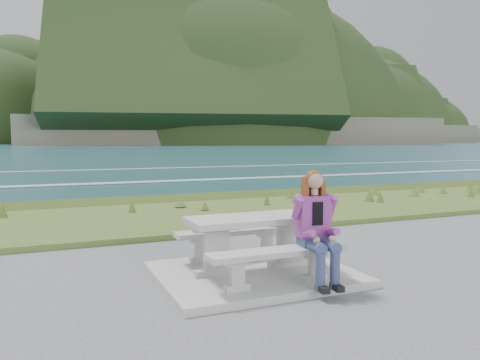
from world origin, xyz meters
The scene contains 9 objects.
concrete_slab centered at (0.00, 0.00, 0.05)m, with size 2.60×2.10×0.10m, color #A0A19C.
picnic_table centered at (0.00, 0.00, 0.68)m, with size 1.80×0.75×0.75m.
bench_landward centered at (0.00, -0.70, 0.45)m, with size 1.80×0.35×0.45m.
bench_seaward centered at (0.00, 0.70, 0.45)m, with size 1.80×0.35×0.45m.
grass_verge centered at (0.00, 5.00, 0.00)m, with size 160.00×4.50×0.22m, color #3C5821.
shore_drop centered at (0.00, 7.90, 0.00)m, with size 160.00×0.80×2.20m, color #62584A.
ocean centered at (0.00, 25.09, -1.74)m, with size 1600.00×1600.00×0.09m.
headland_range centered at (190.26, 398.23, 9.94)m, with size 729.83×363.95×213.18m.
seated_woman centered at (0.50, -0.83, 0.62)m, with size 0.46×0.73×1.41m.
Camera 1 is at (-2.62, -5.69, 1.89)m, focal length 35.00 mm.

